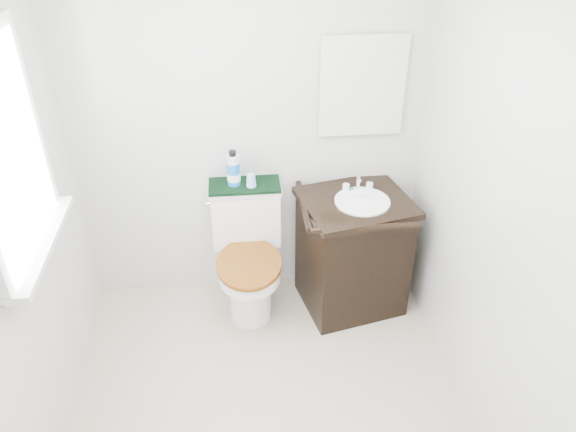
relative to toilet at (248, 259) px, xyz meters
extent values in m
plane|color=beige|center=(0.05, -0.96, -0.37)|extent=(2.40, 2.40, 0.00)
plane|color=silver|center=(0.05, 0.24, 0.83)|extent=(2.40, 0.00, 2.40)
plane|color=silver|center=(-1.05, -0.96, 0.83)|extent=(0.00, 2.40, 2.40)
plane|color=silver|center=(1.15, -0.96, 0.83)|extent=(0.00, 2.40, 2.40)
cube|color=white|center=(-1.02, -0.71, 1.18)|extent=(0.02, 0.70, 0.90)
cube|color=silver|center=(0.73, 0.21, 1.08)|extent=(0.50, 0.02, 0.60)
cylinder|color=white|center=(0.00, -0.14, -0.16)|extent=(0.27, 0.27, 0.42)
cube|color=white|center=(0.00, 0.11, -0.16)|extent=(0.27, 0.28, 0.42)
cube|color=white|center=(0.00, 0.13, 0.25)|extent=(0.44, 0.18, 0.40)
cube|color=white|center=(0.00, 0.13, 0.46)|extent=(0.46, 0.20, 0.03)
cylinder|color=white|center=(0.00, -0.18, 0.05)|extent=(0.40, 0.40, 0.08)
cylinder|color=brown|center=(0.00, -0.18, 0.10)|extent=(0.43, 0.43, 0.03)
cube|color=black|center=(0.68, -0.06, 0.02)|extent=(0.72, 0.64, 0.78)
cube|color=black|center=(0.68, -0.06, 0.43)|extent=(0.76, 0.69, 0.04)
cylinder|color=white|center=(0.71, -0.09, 0.45)|extent=(0.34, 0.34, 0.01)
ellipsoid|color=white|center=(0.71, -0.09, 0.40)|extent=(0.29, 0.29, 0.15)
cylinder|color=silver|center=(0.71, 0.05, 0.50)|extent=(0.02, 0.02, 0.10)
cube|color=white|center=(0.50, 0.14, -0.23)|extent=(0.22, 0.19, 0.28)
cube|color=white|center=(0.50, 0.14, -0.07)|extent=(0.25, 0.21, 0.03)
cube|color=black|center=(0.00, 0.13, 0.49)|extent=(0.45, 0.22, 0.02)
cylinder|color=blue|center=(-0.06, 0.13, 0.57)|extent=(0.08, 0.08, 0.15)
cylinder|color=silver|center=(-0.06, 0.13, 0.67)|extent=(0.08, 0.08, 0.05)
cylinder|color=black|center=(-0.06, 0.13, 0.71)|extent=(0.04, 0.04, 0.03)
cone|color=#95BFF4|center=(0.04, 0.10, 0.54)|extent=(0.06, 0.06, 0.08)
ellipsoid|color=#166E6C|center=(0.66, 0.06, 0.46)|extent=(0.07, 0.05, 0.02)
camera|label=1|loc=(-0.04, -2.97, 2.26)|focal=35.00mm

